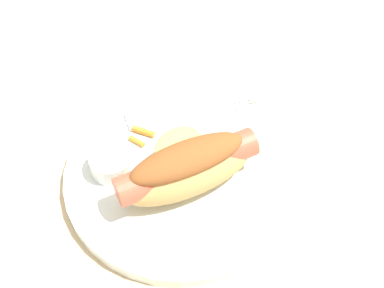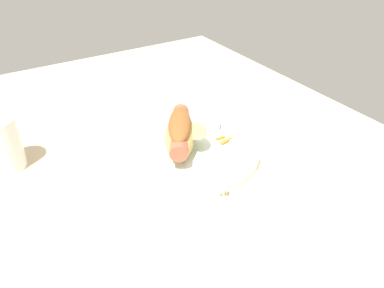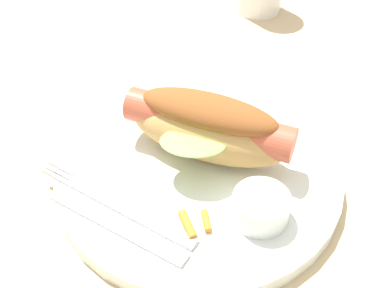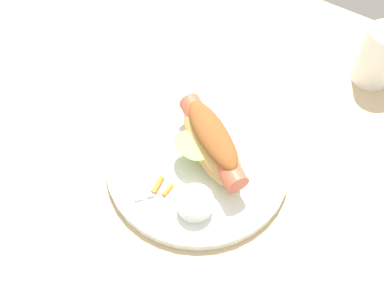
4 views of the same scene
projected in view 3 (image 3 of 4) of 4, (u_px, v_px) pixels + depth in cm
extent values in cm
cube|color=tan|center=(222.00, 168.00, 51.06)|extent=(120.00, 90.00, 1.80)
cylinder|color=white|center=(198.00, 173.00, 48.27)|extent=(27.21, 27.21, 1.60)
ellipsoid|color=tan|center=(208.00, 130.00, 47.41)|extent=(16.22, 13.06, 5.56)
cylinder|color=#C1563D|center=(208.00, 122.00, 46.74)|extent=(15.53, 11.34, 3.31)
ellipsoid|color=brown|center=(208.00, 110.00, 45.72)|extent=(13.48, 10.61, 2.79)
ellipsoid|color=#7FC65B|center=(193.00, 142.00, 44.54)|extent=(6.97, 5.88, 0.94)
cylinder|color=white|center=(261.00, 207.00, 42.45)|extent=(4.93, 4.93, 2.55)
cube|color=silver|center=(130.00, 211.00, 43.54)|extent=(10.81, 9.94, 0.40)
cube|color=silver|center=(62.00, 171.00, 47.08)|extent=(2.57, 2.37, 0.40)
cube|color=silver|center=(59.00, 174.00, 46.81)|extent=(2.57, 2.37, 0.40)
cube|color=silver|center=(55.00, 177.00, 46.53)|extent=(2.57, 2.37, 0.40)
cube|color=silver|center=(117.00, 225.00, 42.44)|extent=(11.29, 10.12, 0.36)
cylinder|color=orange|center=(188.00, 225.00, 42.20)|extent=(1.28, 2.95, 0.76)
cylinder|color=orange|center=(206.00, 221.00, 42.60)|extent=(0.67, 2.14, 0.63)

